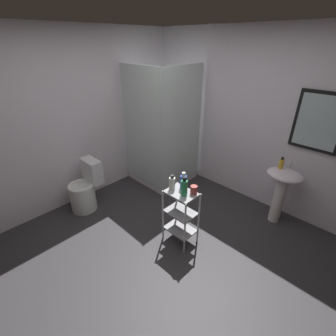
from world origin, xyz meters
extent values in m
cube|color=#333134|center=(0.00, 0.00, -0.01)|extent=(4.20, 4.20, 0.02)
cube|color=white|center=(0.00, 1.85, 1.25)|extent=(4.20, 0.10, 2.50)
cube|color=black|center=(0.86, 1.78, 1.43)|extent=(0.56, 0.03, 0.72)
cube|color=silver|center=(0.86, 1.76, 1.43)|extent=(0.48, 0.01, 0.64)
cube|color=white|center=(-1.85, 0.00, 1.25)|extent=(0.10, 4.20, 2.50)
cube|color=white|center=(-1.31, 1.27, 0.05)|extent=(0.90, 0.90, 0.10)
cube|color=silver|center=(-1.31, 0.82, 1.05)|extent=(0.90, 0.02, 1.90)
cube|color=silver|center=(-0.86, 1.27, 1.05)|extent=(0.02, 0.90, 1.90)
cylinder|color=silver|center=(-0.86, 0.82, 1.05)|extent=(0.04, 0.04, 1.90)
cylinder|color=silver|center=(-1.31, 1.27, 0.10)|extent=(0.08, 0.08, 0.00)
cylinder|color=white|center=(0.72, 1.52, 0.34)|extent=(0.15, 0.15, 0.68)
ellipsoid|color=white|center=(0.72, 1.52, 0.75)|extent=(0.46, 0.37, 0.13)
cylinder|color=silver|center=(0.72, 1.64, 0.86)|extent=(0.03, 0.03, 0.10)
cylinder|color=white|center=(-1.48, -0.25, 0.20)|extent=(0.37, 0.37, 0.40)
torus|color=white|center=(-1.48, -0.25, 0.42)|extent=(0.37, 0.37, 0.04)
cube|color=white|center=(-1.48, -0.04, 0.58)|extent=(0.35, 0.17, 0.36)
cylinder|color=silver|center=(-0.17, 0.15, 0.37)|extent=(0.02, 0.02, 0.74)
cylinder|color=silver|center=(0.19, 0.15, 0.37)|extent=(0.02, 0.02, 0.74)
cylinder|color=silver|center=(-0.17, 0.41, 0.37)|extent=(0.02, 0.02, 0.74)
cylinder|color=silver|center=(0.19, 0.41, 0.37)|extent=(0.02, 0.02, 0.74)
cube|color=#99999E|center=(0.01, 0.28, 0.18)|extent=(0.36, 0.26, 0.02)
cube|color=#99999E|center=(0.01, 0.28, 0.45)|extent=(0.36, 0.26, 0.02)
cube|color=#99999E|center=(0.01, 0.28, 0.73)|extent=(0.36, 0.26, 0.02)
cylinder|color=gold|center=(0.63, 1.54, 0.87)|extent=(0.06, 0.06, 0.13)
cylinder|color=black|center=(0.63, 1.54, 0.95)|extent=(0.03, 0.03, 0.03)
cylinder|color=white|center=(-0.12, 0.26, 0.82)|extent=(0.07, 0.07, 0.15)
cylinder|color=#333338|center=(-0.12, 0.26, 0.91)|extent=(0.04, 0.04, 0.04)
cylinder|color=#2A9255|center=(0.06, 0.26, 0.83)|extent=(0.08, 0.08, 0.19)
cylinder|color=black|center=(0.06, 0.26, 0.95)|extent=(0.04, 0.04, 0.05)
cylinder|color=blue|center=(-0.04, 0.37, 0.82)|extent=(0.08, 0.08, 0.17)
cylinder|color=white|center=(-0.04, 0.37, 0.93)|extent=(0.04, 0.04, 0.05)
cylinder|color=#B24742|center=(0.12, 0.36, 0.79)|extent=(0.08, 0.08, 0.10)
camera|label=1|loc=(1.50, -1.48, 2.30)|focal=25.51mm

